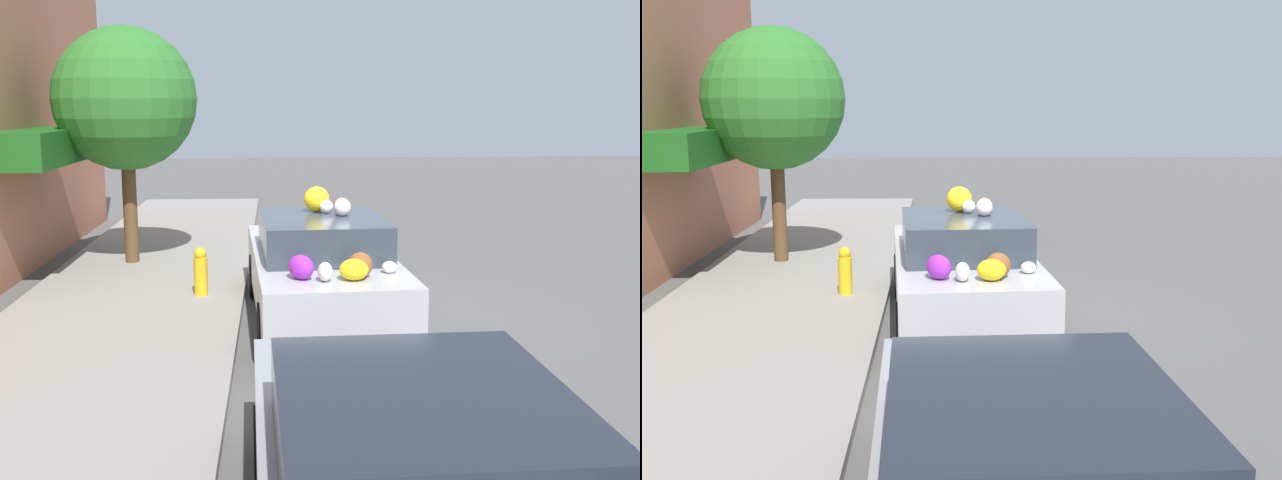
# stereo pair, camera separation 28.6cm
# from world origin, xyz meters

# --- Properties ---
(ground_plane) EXTENTS (60.00, 60.00, 0.00)m
(ground_plane) POSITION_xyz_m (0.00, 0.00, 0.00)
(ground_plane) COLOR #565451
(sidewalk_curb) EXTENTS (24.00, 3.20, 0.13)m
(sidewalk_curb) POSITION_xyz_m (0.00, 2.70, 0.06)
(sidewalk_curb) COLOR gray
(sidewalk_curb) RESTS_ON ground
(street_tree) EXTENTS (2.42, 2.42, 4.03)m
(street_tree) POSITION_xyz_m (3.38, 3.14, 2.93)
(street_tree) COLOR brown
(street_tree) RESTS_ON sidewalk_curb
(fire_hydrant) EXTENTS (0.20, 0.20, 0.70)m
(fire_hydrant) POSITION_xyz_m (0.99, 1.71, 0.47)
(fire_hydrant) COLOR gold
(fire_hydrant) RESTS_ON sidewalk_curb
(art_car) EXTENTS (4.51, 2.03, 1.77)m
(art_car) POSITION_xyz_m (-0.04, 0.04, 0.76)
(art_car) COLOR #B7BABF
(art_car) RESTS_ON ground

